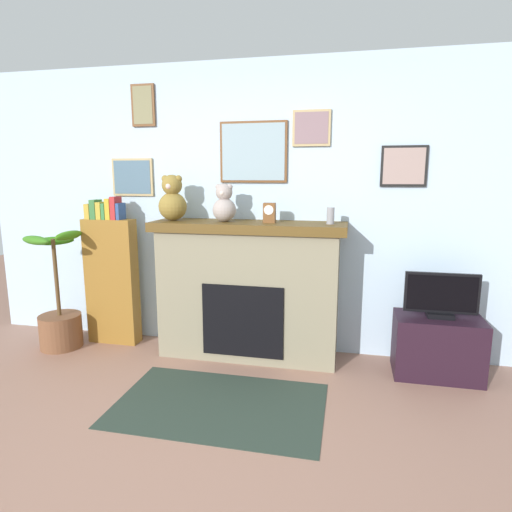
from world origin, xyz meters
The scene contains 12 objects.
ground_plane centered at (0.00, 0.00, 0.00)m, with size 12.00×12.00×0.00m, color #A07360.
back_wall centered at (0.00, 2.00, 1.31)m, with size 5.20×0.15×2.60m.
fireplace centered at (0.14, 1.71, 0.61)m, with size 1.68×0.51×1.21m.
bookshelf centered at (-1.22, 1.74, 0.65)m, with size 0.49×0.16×1.42m.
potted_plant centered at (-1.64, 1.50, 0.30)m, with size 0.48×0.52×1.12m.
tv_stand centered at (1.73, 1.64, 0.25)m, with size 0.67×0.40×0.49m, color black.
television centered at (1.73, 1.64, 0.67)m, with size 0.56×0.14×0.36m.
area_rug centered at (0.14, 0.81, 0.00)m, with size 1.48×0.93×0.01m, color #2C3A31.
candle_jar centered at (0.84, 1.70, 1.28)m, with size 0.06×0.06×0.14m, color gray.
mantel_clock centered at (0.33, 1.69, 1.30)m, with size 0.10×0.08×0.17m.
teddy_bear_tan centered at (-0.54, 1.69, 1.39)m, with size 0.25×0.25×0.40m.
teddy_bear_grey centered at (-0.07, 1.69, 1.36)m, with size 0.20×0.20×0.33m.
Camera 1 is at (0.99, -1.86, 1.60)m, focal length 29.98 mm.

